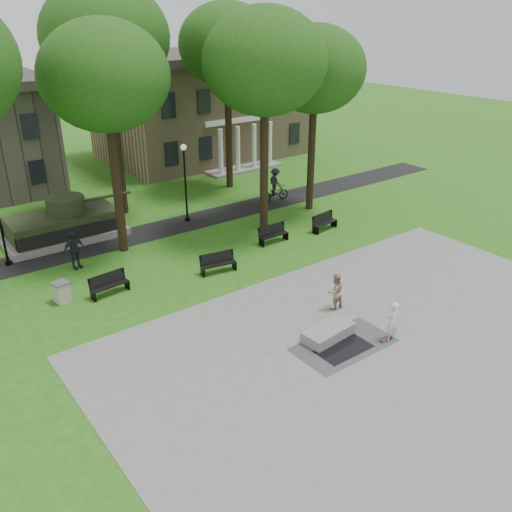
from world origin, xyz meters
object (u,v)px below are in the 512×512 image
(park_bench_0, at_px, (109,284))
(cyclist, at_px, (275,188))
(concrete_block, at_px, (328,333))
(skateboarder, at_px, (392,321))
(trash_bin, at_px, (62,292))
(friend_watching, at_px, (335,291))

(park_bench_0, bearing_deg, cyclist, 16.48)
(concrete_block, relative_size, park_bench_0, 1.20)
(cyclist, bearing_deg, concrete_block, 154.18)
(skateboarder, relative_size, park_bench_0, 0.90)
(trash_bin, bearing_deg, friend_watching, -39.73)
(cyclist, bearing_deg, skateboarder, 162.15)
(skateboarder, height_order, trash_bin, skateboarder)
(friend_watching, height_order, cyclist, cyclist)
(skateboarder, xyz_separation_m, friend_watching, (-0.08, 3.07, -0.00))
(concrete_block, height_order, trash_bin, trash_bin)
(friend_watching, relative_size, park_bench_0, 0.89)
(skateboarder, bearing_deg, friend_watching, -91.25)
(cyclist, distance_m, trash_bin, 17.04)
(concrete_block, bearing_deg, friend_watching, 40.29)
(skateboarder, height_order, park_bench_0, skateboarder)
(skateboarder, distance_m, friend_watching, 3.07)
(park_bench_0, bearing_deg, concrete_block, -63.15)
(concrete_block, distance_m, friend_watching, 2.44)
(skateboarder, xyz_separation_m, trash_bin, (-9.34, 10.76, -0.36))
(park_bench_0, bearing_deg, skateboarder, -59.66)
(skateboarder, bearing_deg, park_bench_0, -56.78)
(skateboarder, relative_size, trash_bin, 1.71)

